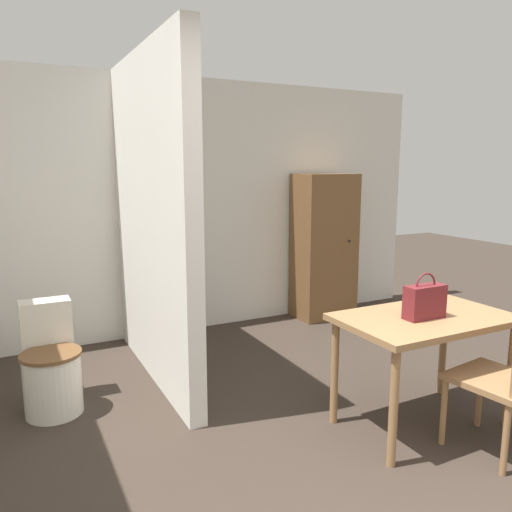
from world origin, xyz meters
TOP-DOWN VIEW (x-y plane):
  - wall_back at (0.00, 3.52)m, footprint 5.45×0.12m
  - partition_wall at (-0.62, 2.49)m, footprint 0.12×1.92m
  - dining_table at (0.68, 0.94)m, footprint 1.09×0.67m
  - wooden_chair at (0.85, 0.47)m, footprint 0.50×0.50m
  - toilet at (-1.42, 2.23)m, footprint 0.40×0.54m
  - handbag at (0.63, 0.90)m, footprint 0.27×0.11m
  - wooden_cabinet at (1.48, 3.22)m, footprint 0.63×0.46m

SIDE VIEW (x-z plane):
  - toilet at x=-1.42m, z-range -0.06..0.67m
  - wooden_chair at x=0.85m, z-range 0.05..0.89m
  - dining_table at x=0.68m, z-range 0.28..1.01m
  - wooden_cabinet at x=1.48m, z-range 0.00..1.58m
  - handbag at x=0.63m, z-range 0.70..0.98m
  - wall_back at x=0.00m, z-range 0.00..2.50m
  - partition_wall at x=-0.62m, z-range 0.00..2.50m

